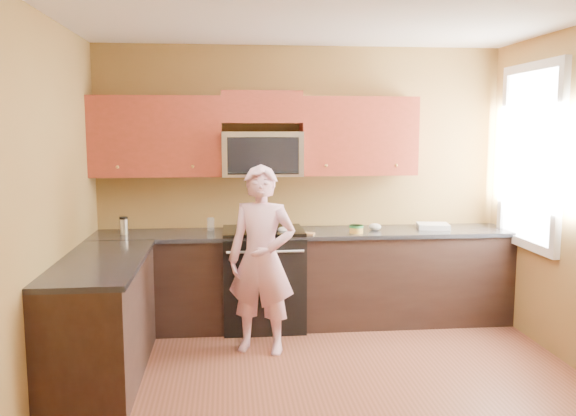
{
  "coord_description": "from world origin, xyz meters",
  "views": [
    {
      "loc": [
        -0.73,
        -3.93,
        1.9
      ],
      "look_at": [
        -0.2,
        1.3,
        1.2
      ],
      "focal_mm": 37.36,
      "sensor_mm": 36.0,
      "label": 1
    }
  ],
  "objects": [
    {
      "name": "floor",
      "position": [
        0.0,
        0.0,
        0.0
      ],
      "size": [
        4.0,
        4.0,
        0.0
      ],
      "primitive_type": "plane",
      "color": "brown",
      "rests_on": "ground"
    },
    {
      "name": "ceiling",
      "position": [
        0.0,
        0.0,
        2.7
      ],
      "size": [
        4.0,
        4.0,
        0.0
      ],
      "primitive_type": "plane",
      "rotation": [
        3.14,
        0.0,
        0.0
      ],
      "color": "white",
      "rests_on": "ground"
    },
    {
      "name": "wall_back",
      "position": [
        0.0,
        2.0,
        1.35
      ],
      "size": [
        4.0,
        0.0,
        4.0
      ],
      "primitive_type": "plane",
      "rotation": [
        1.57,
        0.0,
        0.0
      ],
      "color": "brown",
      "rests_on": "ground"
    },
    {
      "name": "wall_front",
      "position": [
        0.0,
        -2.0,
        1.35
      ],
      "size": [
        4.0,
        0.0,
        4.0
      ],
      "primitive_type": "plane",
      "rotation": [
        -1.57,
        0.0,
        0.0
      ],
      "color": "brown",
      "rests_on": "ground"
    },
    {
      "name": "wall_left",
      "position": [
        -2.0,
        0.0,
        1.35
      ],
      "size": [
        0.0,
        4.0,
        4.0
      ],
      "primitive_type": "plane",
      "rotation": [
        1.57,
        0.0,
        1.57
      ],
      "color": "brown",
      "rests_on": "ground"
    },
    {
      "name": "cabinet_back_run",
      "position": [
        0.0,
        1.7,
        0.44
      ],
      "size": [
        4.0,
        0.6,
        0.88
      ],
      "primitive_type": "cube",
      "color": "black",
      "rests_on": "floor"
    },
    {
      "name": "cabinet_left_run",
      "position": [
        -1.7,
        0.6,
        0.44
      ],
      "size": [
        0.6,
        1.6,
        0.88
      ],
      "primitive_type": "cube",
      "color": "black",
      "rests_on": "floor"
    },
    {
      "name": "countertop_back",
      "position": [
        0.0,
        1.69,
        0.9
      ],
      "size": [
        4.0,
        0.62,
        0.04
      ],
      "primitive_type": "cube",
      "color": "black",
      "rests_on": "cabinet_back_run"
    },
    {
      "name": "countertop_left",
      "position": [
        -1.69,
        0.6,
        0.9
      ],
      "size": [
        0.62,
        1.6,
        0.04
      ],
      "primitive_type": "cube",
      "color": "black",
      "rests_on": "cabinet_left_run"
    },
    {
      "name": "stove",
      "position": [
        -0.4,
        1.68,
        0.47
      ],
      "size": [
        0.76,
        0.65,
        0.95
      ],
      "primitive_type": null,
      "color": "black",
      "rests_on": "floor"
    },
    {
      "name": "microwave",
      "position": [
        -0.4,
        1.8,
        1.45
      ],
      "size": [
        0.76,
        0.4,
        0.42
      ],
      "primitive_type": null,
      "color": "silver",
      "rests_on": "wall_back"
    },
    {
      "name": "upper_cab_left",
      "position": [
        -1.39,
        1.83,
        1.45
      ],
      "size": [
        1.22,
        0.33,
        0.75
      ],
      "primitive_type": null,
      "color": "maroon",
      "rests_on": "wall_back"
    },
    {
      "name": "upper_cab_right",
      "position": [
        0.54,
        1.83,
        1.45
      ],
      "size": [
        1.12,
        0.33,
        0.75
      ],
      "primitive_type": null,
      "color": "maroon",
      "rests_on": "wall_back"
    },
    {
      "name": "upper_cab_over_mw",
      "position": [
        -0.4,
        1.83,
        2.1
      ],
      "size": [
        0.76,
        0.33,
        0.3
      ],
      "primitive_type": "cube",
      "color": "maroon",
      "rests_on": "wall_back"
    },
    {
      "name": "window",
      "position": [
        1.98,
        1.2,
        1.65
      ],
      "size": [
        0.06,
        1.06,
        1.66
      ],
      "primitive_type": null,
      "color": "white",
      "rests_on": "wall_right"
    },
    {
      "name": "woman",
      "position": [
        -0.45,
        1.02,
        0.8
      ],
      "size": [
        0.68,
        0.55,
        1.6
      ],
      "primitive_type": "imported",
      "rotation": [
        0.0,
        0.0,
        -0.32
      ],
      "color": "pink",
      "rests_on": "floor"
    },
    {
      "name": "frying_pan",
      "position": [
        -0.41,
        1.64,
        0.95
      ],
      "size": [
        0.41,
        0.56,
        0.06
      ],
      "primitive_type": null,
      "rotation": [
        0.0,
        0.0,
        -0.28
      ],
      "color": "black",
      "rests_on": "stove"
    },
    {
      "name": "butter_tub",
      "position": [
        0.47,
        1.54,
        0.92
      ],
      "size": [
        0.14,
        0.14,
        0.1
      ],
      "primitive_type": null,
      "rotation": [
        0.0,
        0.0,
        0.09
      ],
      "color": "#FDB842",
      "rests_on": "countertop_back"
    },
    {
      "name": "toast_slice",
      "position": [
        0.01,
        1.51,
        0.93
      ],
      "size": [
        0.14,
        0.14,
        0.01
      ],
      "primitive_type": "cube",
      "rotation": [
        0.0,
        0.0,
        -0.31
      ],
      "color": "#B27F47",
      "rests_on": "countertop_back"
    },
    {
      "name": "napkin_a",
      "position": [
        -0.21,
        1.61,
        0.95
      ],
      "size": [
        0.14,
        0.15,
        0.06
      ],
      "primitive_type": "ellipsoid",
      "rotation": [
        0.0,
        0.0,
        0.34
      ],
      "color": "silver",
      "rests_on": "countertop_back"
    },
    {
      "name": "napkin_b",
      "position": [
        0.69,
        1.68,
        0.95
      ],
      "size": [
        0.13,
        0.14,
        0.07
      ],
      "primitive_type": "ellipsoid",
      "rotation": [
        0.0,
        0.0,
        -0.08
      ],
      "color": "silver",
      "rests_on": "countertop_back"
    },
    {
      "name": "dish_towel",
      "position": [
        1.28,
        1.72,
        0.95
      ],
      "size": [
        0.34,
        0.29,
        0.05
      ],
      "primitive_type": "cube",
      "rotation": [
        0.0,
        0.0,
        -0.18
      ],
      "color": "white",
      "rests_on": "countertop_back"
    },
    {
      "name": "travel_mug",
      "position": [
        -1.7,
        1.69,
        0.92
      ],
      "size": [
        0.09,
        0.09,
        0.16
      ],
      "primitive_type": null,
      "rotation": [
        0.0,
        0.0,
        0.28
      ],
      "color": "silver",
      "rests_on": "countertop_back"
    },
    {
      "name": "glass_b",
      "position": [
        -0.9,
        1.86,
        0.98
      ],
      "size": [
        0.07,
        0.07,
        0.12
      ],
      "primitive_type": "cylinder",
      "rotation": [
        0.0,
        0.0,
        0.07
      ],
      "color": "silver",
      "rests_on": "countertop_back"
    }
  ]
}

